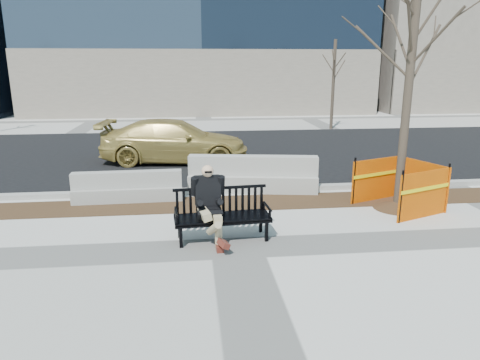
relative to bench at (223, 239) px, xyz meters
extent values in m
plane|color=beige|center=(0.23, -0.42, 0.00)|extent=(120.00, 120.00, 0.00)
cube|color=#47301C|center=(0.23, 2.18, 0.00)|extent=(40.00, 1.20, 0.02)
cube|color=black|center=(0.23, 8.38, 0.00)|extent=(60.00, 10.40, 0.01)
cube|color=#9E9B93|center=(0.23, 3.13, 0.06)|extent=(60.00, 0.25, 0.12)
imported|color=#AF9547|center=(-1.09, 6.95, 0.00)|extent=(5.03, 2.44, 1.41)
camera|label=1|loc=(-0.53, -7.84, 3.26)|focal=33.20mm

